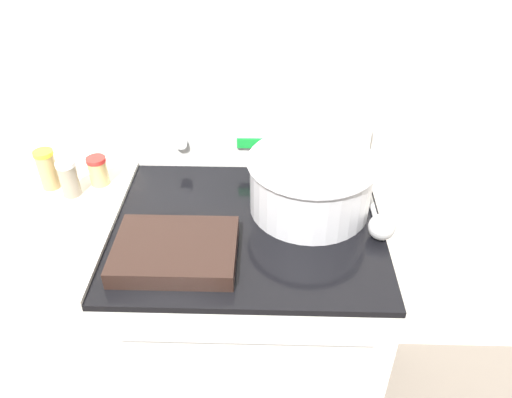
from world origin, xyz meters
The scene contains 10 objects.
kitchen_wall centered at (0.00, 0.67, 1.25)m, with size 8.00×0.05×2.50m.
stove_range centered at (0.00, 0.32, 0.47)m, with size 0.72×0.67×0.94m.
control_panel centered at (0.00, 0.61, 1.02)m, with size 0.72×0.07×0.17m.
side_counter centered at (-0.61, 0.32, 0.47)m, with size 0.49×0.64×0.95m.
mixing_bowl centered at (0.17, 0.38, 1.03)m, with size 0.35×0.35×0.16m.
casserole_dish centered at (-0.17, 0.16, 0.96)m, with size 0.30×0.23×0.05m.
ladle centered at (0.35, 0.27, 0.97)m, with size 0.07×0.31×0.07m.
spice_jar_red_cap centered at (-0.45, 0.47, 0.99)m, with size 0.06×0.06×0.09m.
spice_jar_white_cap centered at (-0.51, 0.41, 1.00)m, with size 0.05×0.05×0.11m.
spice_jar_yellow_cap centered at (-0.59, 0.45, 1.01)m, with size 0.06×0.06×0.12m.
Camera 1 is at (0.05, -0.75, 1.79)m, focal length 35.00 mm.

